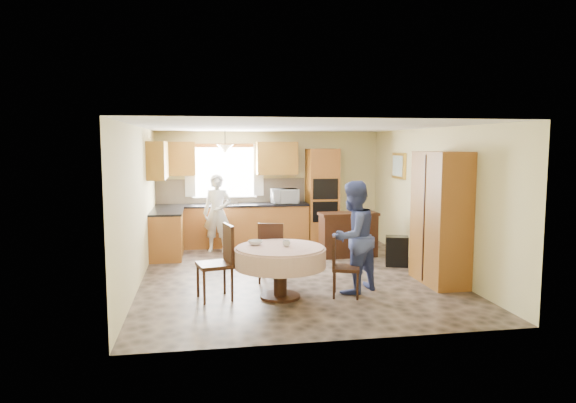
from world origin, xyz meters
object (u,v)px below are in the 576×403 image
(chair_right, at_px, (341,263))
(person_sink, at_px, (217,213))
(sideboard, at_px, (348,236))
(person_dining, at_px, (353,237))
(oven_tower, at_px, (322,196))
(dining_table, at_px, (280,258))
(chair_left, at_px, (220,258))
(chair_back, at_px, (272,250))
(cupboard, at_px, (440,218))

(chair_right, height_order, person_sink, person_sink)
(sideboard, xyz_separation_m, person_dining, (-0.64, -2.41, 0.43))
(oven_tower, height_order, dining_table, oven_tower)
(chair_left, xyz_separation_m, chair_back, (0.84, 0.72, -0.05))
(chair_back, height_order, person_dining, person_dining)
(chair_left, height_order, chair_back, chair_left)
(cupboard, bearing_deg, chair_back, 170.08)
(chair_left, xyz_separation_m, person_sink, (0.07, 3.28, 0.21))
(cupboard, xyz_separation_m, person_dining, (-1.51, -0.26, -0.21))
(person_dining, bearing_deg, sideboard, -138.45)
(dining_table, distance_m, chair_left, 0.86)
(oven_tower, height_order, cupboard, oven_tower)
(cupboard, bearing_deg, dining_table, -172.13)
(dining_table, relative_size, person_sink, 0.82)
(dining_table, height_order, person_dining, person_dining)
(dining_table, bearing_deg, sideboard, 55.11)
(cupboard, height_order, person_dining, cupboard)
(cupboard, height_order, chair_left, cupboard)
(cupboard, height_order, dining_table, cupboard)
(sideboard, relative_size, chair_back, 1.17)
(chair_back, relative_size, chair_right, 1.09)
(sideboard, distance_m, cupboard, 2.41)
(chair_left, distance_m, chair_right, 1.75)
(oven_tower, xyz_separation_m, chair_right, (-0.67, -4.02, -0.56))
(chair_left, height_order, person_sink, person_sink)
(oven_tower, distance_m, dining_table, 4.27)
(dining_table, relative_size, chair_left, 1.23)
(oven_tower, relative_size, person_sink, 1.32)
(cupboard, bearing_deg, sideboard, 112.23)
(oven_tower, relative_size, chair_back, 2.16)
(sideboard, distance_m, dining_table, 3.07)
(cupboard, relative_size, chair_right, 2.34)
(dining_table, bearing_deg, person_dining, 5.46)
(chair_left, height_order, person_dining, person_dining)
(oven_tower, relative_size, chair_left, 1.97)
(dining_table, distance_m, person_sink, 3.48)
(person_dining, bearing_deg, cupboard, 155.97)
(dining_table, distance_m, person_dining, 1.15)
(cupboard, distance_m, chair_right, 1.88)
(person_dining, bearing_deg, chair_left, -33.69)
(dining_table, relative_size, person_dining, 0.79)
(chair_right, bearing_deg, chair_left, 101.34)
(sideboard, relative_size, cupboard, 0.55)
(sideboard, xyz_separation_m, chair_left, (-2.60, -2.41, 0.18))
(oven_tower, xyz_separation_m, chair_back, (-1.57, -3.12, -0.52))
(cupboard, bearing_deg, person_sink, 138.51)
(cupboard, bearing_deg, chair_right, -166.01)
(person_dining, bearing_deg, dining_table, -28.21)
(chair_back, xyz_separation_m, chair_right, (0.90, -0.90, -0.04))
(sideboard, height_order, chair_left, chair_left)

